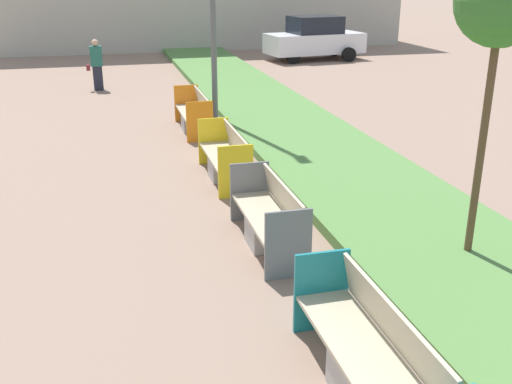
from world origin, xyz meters
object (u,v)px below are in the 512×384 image
at_px(bench_teal_frame, 369,361).
at_px(bench_yellow_frame, 226,160).
at_px(parked_car_distant, 315,39).
at_px(bench_orange_frame, 194,116).
at_px(sapling_tree_near, 501,4).
at_px(bench_grey_frame, 269,222).
at_px(pedestrian_walking, 97,65).

distance_m(bench_teal_frame, bench_yellow_frame, 6.39).
bearing_deg(parked_car_distant, bench_orange_frame, -130.53).
relative_size(bench_teal_frame, sapling_tree_near, 0.59).
bearing_deg(sapling_tree_near, bench_grey_frame, 154.27).
height_order(bench_grey_frame, pedestrian_walking, pedestrian_walking).
height_order(bench_teal_frame, pedestrian_walking, pedestrian_walking).
bearing_deg(bench_yellow_frame, parked_car_distant, 64.31).
height_order(bench_orange_frame, sapling_tree_near, sapling_tree_near).
relative_size(bench_teal_frame, bench_grey_frame, 1.14).
height_order(bench_teal_frame, parked_car_distant, parked_car_distant).
bearing_deg(sapling_tree_near, bench_teal_frame, -138.52).
distance_m(pedestrian_walking, parked_car_distant, 10.44).
distance_m(sapling_tree_near, pedestrian_walking, 14.96).
bearing_deg(parked_car_distant, bench_yellow_frame, -123.33).
xyz_separation_m(bench_grey_frame, sapling_tree_near, (2.46, -1.18, 2.99)).
bearing_deg(bench_teal_frame, parked_car_distant, 71.50).
relative_size(bench_grey_frame, parked_car_distant, 0.47).
bearing_deg(bench_yellow_frame, pedestrian_walking, 102.87).
bearing_deg(bench_grey_frame, bench_teal_frame, -89.94).
bearing_deg(bench_orange_frame, sapling_tree_near, -72.83).
relative_size(bench_yellow_frame, pedestrian_walking, 1.28).
xyz_separation_m(bench_yellow_frame, bench_orange_frame, (0.00, 3.74, 0.00)).
bearing_deg(bench_grey_frame, sapling_tree_near, -25.73).
distance_m(bench_orange_frame, sapling_tree_near, 8.85).
bearing_deg(pedestrian_walking, bench_grey_frame, -80.11).
relative_size(bench_grey_frame, sapling_tree_near, 0.52).
bearing_deg(bench_orange_frame, bench_grey_frame, -90.01).
bearing_deg(pedestrian_walking, sapling_tree_near, -71.46).
relative_size(bench_yellow_frame, bench_orange_frame, 0.97).
relative_size(bench_orange_frame, sapling_tree_near, 0.54).
height_order(bench_grey_frame, bench_yellow_frame, same).
xyz_separation_m(bench_orange_frame, parked_car_distant, (7.02, 10.86, 0.54)).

